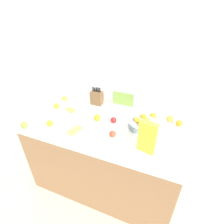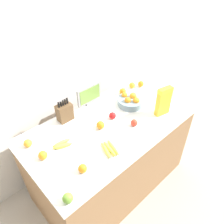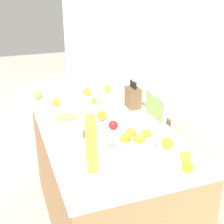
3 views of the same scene
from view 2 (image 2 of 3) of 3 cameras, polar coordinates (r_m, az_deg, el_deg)
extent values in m
plane|color=#B2A899|center=(2.83, -0.37, -17.44)|extent=(14.00, 14.00, 0.00)
cube|color=silver|center=(2.38, -11.95, 11.59)|extent=(9.00, 0.06, 2.60)
cube|color=olive|center=(2.47, -0.41, -11.53)|extent=(1.66, 0.89, 0.90)
cube|color=white|center=(2.13, -0.47, -3.42)|extent=(1.69, 0.92, 0.03)
cube|color=brown|center=(2.17, -12.26, -0.11)|extent=(0.15, 0.10, 0.18)
cylinder|color=black|center=(2.08, -13.75, 1.87)|extent=(0.02, 0.02, 0.06)
cube|color=silver|center=(2.05, -13.94, 2.89)|extent=(0.01, 0.00, 0.03)
cylinder|color=black|center=(2.09, -13.20, 2.08)|extent=(0.02, 0.02, 0.05)
cube|color=silver|center=(2.07, -13.36, 2.98)|extent=(0.01, 0.00, 0.03)
cylinder|color=black|center=(2.10, -12.68, 2.41)|extent=(0.02, 0.02, 0.06)
cube|color=silver|center=(2.07, -12.86, 3.48)|extent=(0.01, 0.00, 0.04)
cylinder|color=black|center=(2.11, -12.15, 2.68)|extent=(0.02, 0.02, 0.06)
cube|color=silver|center=(2.08, -12.33, 3.79)|extent=(0.01, 0.00, 0.04)
cylinder|color=black|center=(2.12, -11.63, 2.96)|extent=(0.02, 0.02, 0.06)
cube|color=silver|center=(2.09, -11.80, 4.04)|extent=(0.01, 0.00, 0.03)
cube|color=gray|center=(2.38, -5.78, 2.42)|extent=(0.11, 0.03, 0.03)
cube|color=gray|center=(2.32, -5.95, 4.66)|extent=(0.30, 0.02, 0.19)
cube|color=olive|center=(2.31, -5.74, 4.53)|extent=(0.26, 0.00, 0.16)
cube|color=gold|center=(2.21, 13.29, 2.71)|extent=(0.16, 0.09, 0.31)
cube|color=yellow|center=(2.14, 13.78, 5.48)|extent=(0.16, 0.09, 0.04)
cylinder|color=gray|center=(2.36, 4.88, 2.71)|extent=(0.28, 0.28, 0.07)
sphere|color=orange|center=(2.37, 5.53, 4.20)|extent=(0.07, 0.07, 0.07)
sphere|color=orange|center=(2.38, 3.25, 4.45)|extent=(0.06, 0.06, 0.06)
sphere|color=orange|center=(2.30, 4.13, 3.05)|extent=(0.07, 0.07, 0.07)
sphere|color=orange|center=(2.30, 6.34, 2.98)|extent=(0.07, 0.07, 0.07)
ellipsoid|color=yellow|center=(1.94, -12.68, -8.59)|extent=(0.17, 0.10, 0.04)
ellipsoid|color=yellow|center=(1.96, -13.05, -7.84)|extent=(0.17, 0.06, 0.04)
ellipsoid|color=yellow|center=(1.88, 0.26, -9.18)|extent=(0.08, 0.20, 0.03)
ellipsoid|color=yellow|center=(1.87, -0.66, -9.56)|extent=(0.07, 0.20, 0.03)
ellipsoid|color=yellow|center=(1.86, -1.59, -9.95)|extent=(0.10, 0.20, 0.03)
sphere|color=red|center=(2.16, 0.12, -0.95)|extent=(0.07, 0.07, 0.07)
sphere|color=red|center=(2.09, 5.81, -2.82)|extent=(0.07, 0.07, 0.07)
sphere|color=#6B9E33|center=(1.61, -11.48, -21.19)|extent=(0.08, 0.08, 0.08)
sphere|color=orange|center=(1.73, -7.68, -14.41)|extent=(0.07, 0.07, 0.07)
sphere|color=orange|center=(2.05, -3.05, -3.44)|extent=(0.08, 0.08, 0.08)
sphere|color=orange|center=(2.02, -21.14, -7.61)|extent=(0.07, 0.07, 0.07)
sphere|color=orange|center=(2.65, 5.27, 6.99)|extent=(0.07, 0.07, 0.07)
sphere|color=orange|center=(2.69, 7.52, 7.29)|extent=(0.07, 0.07, 0.07)
sphere|color=orange|center=(1.88, -17.62, -10.72)|extent=(0.08, 0.08, 0.08)
sphere|color=orange|center=(2.52, 2.79, 5.38)|extent=(0.08, 0.08, 0.08)
camera|label=1|loc=(1.76, 55.47, 13.27)|focal=28.00mm
camera|label=3|loc=(3.16, 40.91, 23.06)|focal=50.00mm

